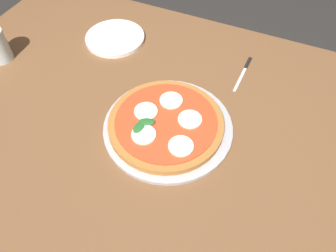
{
  "coord_description": "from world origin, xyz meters",
  "views": [
    {
      "loc": [
        -0.25,
        0.51,
        1.5
      ],
      "look_at": [
        -0.03,
        0.01,
        0.79
      ],
      "focal_mm": 34.22,
      "sensor_mm": 36.0,
      "label": 1
    }
  ],
  "objects_px": {
    "dining_table": "(161,140)",
    "knife": "(245,70)",
    "plate_white": "(115,38)",
    "serving_tray": "(168,127)",
    "pizza": "(166,123)"
  },
  "relations": [
    {
      "from": "knife",
      "to": "pizza",
      "type": "bearing_deg",
      "value": 67.19
    },
    {
      "from": "pizza",
      "to": "plate_white",
      "type": "distance_m",
      "value": 0.44
    },
    {
      "from": "dining_table",
      "to": "plate_white",
      "type": "xyz_separation_m",
      "value": [
        0.31,
        -0.28,
        0.1
      ]
    },
    {
      "from": "dining_table",
      "to": "serving_tray",
      "type": "height_order",
      "value": "serving_tray"
    },
    {
      "from": "pizza",
      "to": "plate_white",
      "type": "relative_size",
      "value": 1.52
    },
    {
      "from": "serving_tray",
      "to": "plate_white",
      "type": "xyz_separation_m",
      "value": [
        0.34,
        -0.29,
        0.0
      ]
    },
    {
      "from": "serving_tray",
      "to": "pizza",
      "type": "bearing_deg",
      "value": 18.3
    },
    {
      "from": "serving_tray",
      "to": "pizza",
      "type": "xyz_separation_m",
      "value": [
        0.01,
        0.0,
        0.02
      ]
    },
    {
      "from": "dining_table",
      "to": "pizza",
      "type": "xyz_separation_m",
      "value": [
        -0.02,
        0.01,
        0.11
      ]
    },
    {
      "from": "serving_tray",
      "to": "plate_white",
      "type": "height_order",
      "value": "plate_white"
    },
    {
      "from": "dining_table",
      "to": "plate_white",
      "type": "relative_size",
      "value": 7.49
    },
    {
      "from": "dining_table",
      "to": "knife",
      "type": "xyz_separation_m",
      "value": [
        -0.16,
        -0.31,
        0.09
      ]
    },
    {
      "from": "plate_white",
      "to": "dining_table",
      "type": "bearing_deg",
      "value": 138.01
    },
    {
      "from": "plate_white",
      "to": "knife",
      "type": "height_order",
      "value": "plate_white"
    },
    {
      "from": "pizza",
      "to": "serving_tray",
      "type": "bearing_deg",
      "value": -161.7
    }
  ]
}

